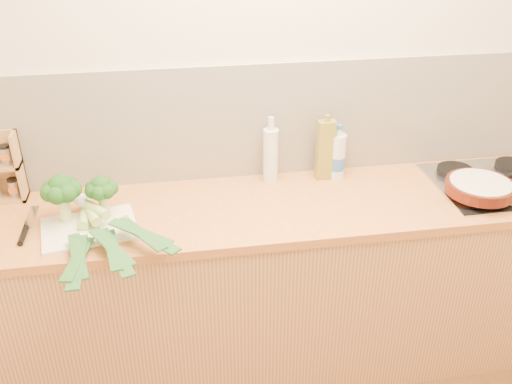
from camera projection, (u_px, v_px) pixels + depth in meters
The scene contains 15 objects.
room_shell at pixel (270, 121), 2.62m from camera, with size 3.50×3.50×3.50m.
counter at pixel (279, 284), 2.72m from camera, with size 3.20×0.62×0.90m.
gas_hob at pixel (498, 182), 2.64m from camera, with size 0.58×0.50×0.04m.
chopping_board at pixel (89, 228), 2.31m from camera, with size 0.37×0.27×0.01m, color #ECE6CD.
broccoli_left at pixel (61, 190), 2.28m from camera, with size 0.16×0.16×0.21m.
broccoli_right at pixel (101, 189), 2.34m from camera, with size 0.13×0.14×0.17m.
leek_front at pixel (83, 227), 2.26m from camera, with size 0.10×0.67×0.04m.
leek_mid at pixel (98, 225), 2.24m from camera, with size 0.26×0.61×0.04m.
leek_back at pixel (110, 217), 2.26m from camera, with size 0.45×0.51×0.04m.
chefs_knife at pixel (25, 231), 2.29m from camera, with size 0.04×0.31×0.02m.
skillet at pixel (480, 187), 2.49m from camera, with size 0.42×0.30×0.05m.
oil_tin at pixel (325, 150), 2.64m from camera, with size 0.08×0.05×0.32m.
glass_bottle at pixel (271, 154), 2.62m from camera, with size 0.07×0.07×0.32m.
amber_bottle at pixel (324, 157), 2.69m from camera, with size 0.06×0.06×0.23m.
water_bottle at pixel (337, 157), 2.67m from camera, with size 0.08×0.08×0.25m.
Camera 1 is at (-0.47, -0.92, 2.15)m, focal length 40.00 mm.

